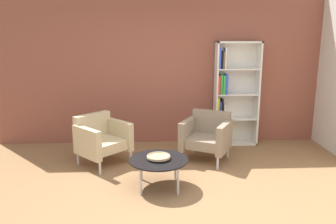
# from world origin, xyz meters

# --- Properties ---
(ground_plane) EXTENTS (8.32, 8.32, 0.00)m
(ground_plane) POSITION_xyz_m (0.00, 0.00, 0.00)
(ground_plane) COLOR olive
(brick_back_panel) EXTENTS (6.40, 0.12, 2.90)m
(brick_back_panel) POSITION_xyz_m (0.00, 2.46, 1.45)
(brick_back_panel) COLOR brown
(brick_back_panel) RESTS_ON ground_plane
(bookshelf_tall) EXTENTS (0.80, 0.30, 1.90)m
(bookshelf_tall) POSITION_xyz_m (1.14, 2.25, 0.92)
(bookshelf_tall) COLOR silver
(bookshelf_tall) RESTS_ON ground_plane
(coffee_table_low) EXTENTS (0.80, 0.80, 0.40)m
(coffee_table_low) POSITION_xyz_m (-0.24, 0.42, 0.37)
(coffee_table_low) COLOR black
(coffee_table_low) RESTS_ON ground_plane
(decorative_bowl) EXTENTS (0.32, 0.32, 0.05)m
(decorative_bowl) POSITION_xyz_m (-0.24, 0.42, 0.43)
(decorative_bowl) COLOR tan
(decorative_bowl) RESTS_ON coffee_table_low
(armchair_near_window) EXTENTS (0.95, 0.95, 0.78)m
(armchair_near_window) POSITION_xyz_m (-1.14, 1.34, 0.41)
(armchair_near_window) COLOR #C6B289
(armchair_near_window) RESTS_ON ground_plane
(armchair_corner_red) EXTENTS (0.93, 0.90, 0.78)m
(armchair_corner_red) POSITION_xyz_m (0.57, 1.43, 0.41)
(armchair_corner_red) COLOR gray
(armchair_corner_red) RESTS_ON ground_plane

